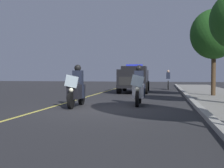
% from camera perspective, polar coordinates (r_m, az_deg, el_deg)
% --- Properties ---
extents(ground_plane, '(80.00, 80.00, 0.00)m').
position_cam_1_polar(ground_plane, '(10.80, -1.44, -5.04)').
color(ground_plane, '#28282B').
extents(curb_strip, '(48.00, 0.24, 0.15)m').
position_cam_1_polar(curb_strip, '(10.63, 17.49, -4.84)').
color(curb_strip, '#9E9B93').
rests_on(curb_strip, ground).
extents(lane_stripe_center, '(48.00, 0.12, 0.01)m').
position_cam_1_polar(lane_stripe_center, '(11.47, -12.43, -4.65)').
color(lane_stripe_center, '#E0D14C').
rests_on(lane_stripe_center, ground).
extents(police_motorcycle_lead_left, '(2.14, 0.57, 1.72)m').
position_cam_1_polar(police_motorcycle_lead_left, '(11.49, -7.20, -1.13)').
color(police_motorcycle_lead_left, black).
rests_on(police_motorcycle_lead_left, ground).
extents(police_motorcycle_lead_right, '(2.14, 0.57, 1.72)m').
position_cam_1_polar(police_motorcycle_lead_right, '(12.11, 5.42, -0.97)').
color(police_motorcycle_lead_right, black).
rests_on(police_motorcycle_lead_right, ground).
extents(police_suv, '(4.95, 2.16, 2.05)m').
position_cam_1_polar(police_suv, '(20.61, 4.54, 1.27)').
color(police_suv, black).
rests_on(police_suv, ground).
extents(cyclist_background, '(1.76, 0.33, 1.69)m').
position_cam_1_polar(cyclist_background, '(24.86, 11.33, 0.84)').
color(cyclist_background, black).
rests_on(cyclist_background, ground).
extents(tree_far_back, '(2.69, 2.69, 4.97)m').
position_cam_1_polar(tree_far_back, '(17.42, 19.97, 9.45)').
color(tree_far_back, '#42301E').
rests_on(tree_far_back, sidewalk_strip).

